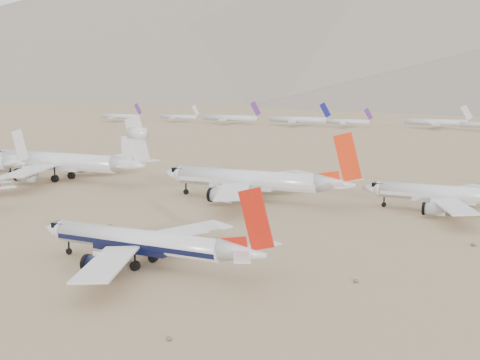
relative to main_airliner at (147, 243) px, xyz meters
The scene contains 7 objects.
ground 10.11m from the main_airliner, 34.71° to the left, with size 7000.00×7000.00×0.00m, color #937455.
main_airliner is the anchor object (origin of this frame).
row2_gold_tail 75.81m from the main_airliner, 58.47° to the left, with size 41.48×40.57×14.77m.
row2_orange_tail 59.16m from the main_airliner, 97.75° to the left, with size 50.79×49.69×18.12m.
row2_white_trijet 95.89m from the main_airliner, 139.13° to the left, with size 57.66×56.35×20.43m.
distant_storage_row 335.37m from the main_airliner, 86.58° to the left, with size 556.48×66.27×16.28m.
desert_scrub 26.14m from the main_airliner, 67.48° to the right, with size 261.14×121.67×0.63m.
Camera 1 is at (46.07, -82.23, 28.50)m, focal length 45.00 mm.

